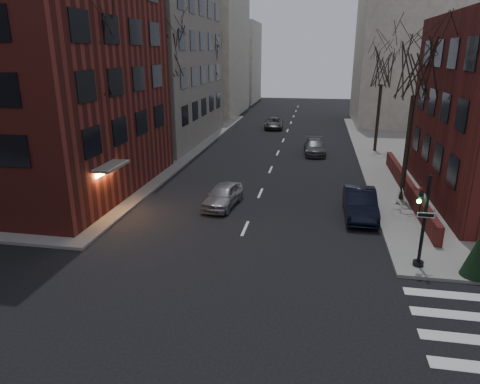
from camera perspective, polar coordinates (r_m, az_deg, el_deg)
name	(u,v)px	position (r m, az deg, el deg)	size (l,w,h in m)	color
building_left_brick	(12,49)	(31.33, -28.16, 16.46)	(15.00, 15.00, 18.00)	maroon
low_wall_right	(407,187)	(29.24, 21.40, 0.64)	(0.35, 16.00, 1.00)	#581C19
building_distant_la	(193,51)	(66.08, -6.24, 18.20)	(14.00, 16.00, 18.00)	beige
building_distant_ra	(416,59)	(59.59, 22.38, 16.07)	(14.00, 14.00, 16.00)	beige
building_distant_lb	(230,63)	(82.14, -1.32, 16.87)	(10.00, 12.00, 14.00)	beige
traffic_signal	(422,227)	(19.30, 23.07, -4.35)	(0.76, 0.44, 4.00)	black
tree_left_a	(92,59)	(25.58, -19.12, 16.43)	(4.18, 4.18, 10.26)	#2D231C
tree_left_b	(167,51)	(36.57, -9.76, 18.05)	(4.40, 4.40, 10.80)	#2D231C
tree_left_c	(210,60)	(49.99, -4.08, 17.20)	(3.96, 3.96, 9.72)	#2D231C
tree_right_a	(417,67)	(27.01, 22.55, 15.16)	(3.96, 3.96, 9.72)	#2D231C
tree_right_b	(383,67)	(40.83, 18.52, 15.53)	(3.74, 3.74, 9.18)	#2D231C
streetlamp_near	(159,117)	(32.93, -10.69, 9.84)	(0.36, 0.36, 6.28)	black
streetlamp_far	(219,93)	(51.98, -2.77, 13.07)	(0.36, 0.36, 6.28)	black
parked_sedan	(360,203)	(24.78, 15.71, -1.48)	(1.65, 4.74, 1.56)	black
car_lane_silver	(223,195)	(25.53, -2.27, -0.46)	(1.60, 3.98, 1.36)	#AAAAAF
car_lane_gray	(315,147)	(39.47, 9.93, 5.95)	(1.85, 4.54, 1.32)	#47474C
car_lane_far	(274,123)	(52.54, 4.55, 9.14)	(2.14, 4.65, 1.29)	#46464C
sandwich_board	(400,196)	(27.46, 20.61, -0.50)	(0.39, 0.54, 0.87)	white
evergreen_shrub	(477,255)	(19.78, 29.09, -7.33)	(1.11, 1.11, 1.85)	black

